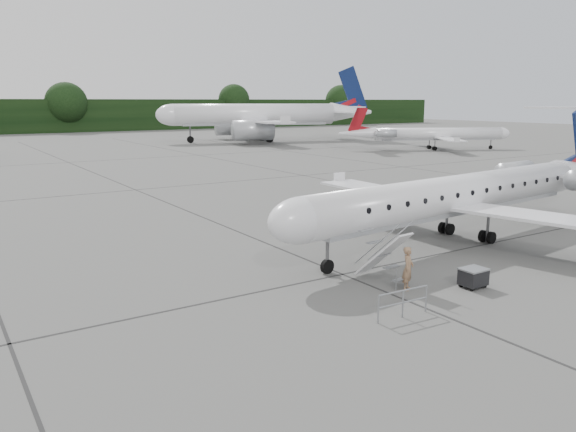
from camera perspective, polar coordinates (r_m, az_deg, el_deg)
ground at (r=28.24m, az=19.11°, el=-4.57°), size 320.00×320.00×0.00m
treeline at (r=148.12m, az=-24.85°, el=9.18°), size 260.00×4.00×8.00m
main_regional_jet at (r=31.62m, az=16.98°, el=3.99°), size 30.28×23.16×7.28m
airstair at (r=24.13m, az=9.60°, el=-3.98°), size 1.09×2.52×2.28m
passenger at (r=23.35m, az=12.10°, el=-5.22°), size 0.78×0.70×1.80m
safety_railing at (r=20.53m, az=11.59°, el=-8.75°), size 2.20×0.20×1.00m
baggage_cart at (r=24.45m, az=18.30°, el=-5.93°), size 1.01×0.82×0.88m
bg_narrowbody at (r=107.30m, az=-3.34°, el=11.31°), size 45.14×37.37×14.07m
bg_regional_right at (r=92.28m, az=15.06°, el=8.66°), size 31.83×28.56×6.86m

